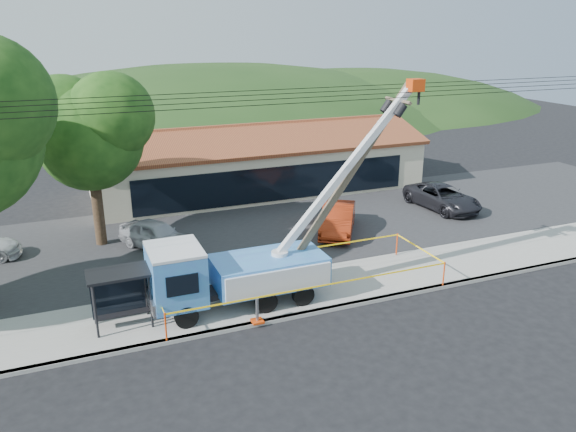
{
  "coord_description": "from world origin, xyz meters",
  "views": [
    {
      "loc": [
        -8.22,
        -16.04,
        10.97
      ],
      "look_at": [
        0.3,
        5.0,
        3.22
      ],
      "focal_mm": 35.0,
      "sensor_mm": 36.0,
      "label": 1
    }
  ],
  "objects_px": {
    "car_silver": "(158,250)",
    "car_red": "(337,234)",
    "utility_truck": "(235,270)",
    "car_dark": "(441,210)",
    "leaning_pole": "(346,180)",
    "bus_shelter": "(120,285)"
  },
  "relations": [
    {
      "from": "leaning_pole",
      "to": "car_silver",
      "type": "bearing_deg",
      "value": 133.86
    },
    {
      "from": "bus_shelter",
      "to": "car_dark",
      "type": "distance_m",
      "value": 21.46
    },
    {
      "from": "leaning_pole",
      "to": "bus_shelter",
      "type": "bearing_deg",
      "value": -179.15
    },
    {
      "from": "car_dark",
      "to": "car_red",
      "type": "bearing_deg",
      "value": -175.11
    },
    {
      "from": "bus_shelter",
      "to": "car_red",
      "type": "xyz_separation_m",
      "value": [
        12.15,
        5.96,
        -1.77
      ]
    },
    {
      "from": "leaning_pole",
      "to": "car_dark",
      "type": "height_order",
      "value": "leaning_pole"
    },
    {
      "from": "car_red",
      "to": "utility_truck",
      "type": "bearing_deg",
      "value": -110.43
    },
    {
      "from": "car_red",
      "to": "car_dark",
      "type": "relative_size",
      "value": 0.91
    },
    {
      "from": "utility_truck",
      "to": "car_red",
      "type": "bearing_deg",
      "value": 38.32
    },
    {
      "from": "leaning_pole",
      "to": "utility_truck",
      "type": "bearing_deg",
      "value": -176.93
    },
    {
      "from": "leaning_pole",
      "to": "car_dark",
      "type": "distance_m",
      "value": 13.71
    },
    {
      "from": "bus_shelter",
      "to": "car_dark",
      "type": "bearing_deg",
      "value": 19.21
    },
    {
      "from": "car_silver",
      "to": "car_red",
      "type": "xyz_separation_m",
      "value": [
        9.63,
        -1.41,
        0.0
      ]
    },
    {
      "from": "car_dark",
      "to": "utility_truck",
      "type": "bearing_deg",
      "value": -159.39
    },
    {
      "from": "car_red",
      "to": "car_dark",
      "type": "xyz_separation_m",
      "value": [
        7.94,
        1.37,
        0.0
      ]
    },
    {
      "from": "car_red",
      "to": "car_silver",
      "type": "bearing_deg",
      "value": -157.1
    },
    {
      "from": "bus_shelter",
      "to": "car_silver",
      "type": "xyz_separation_m",
      "value": [
        2.52,
        7.37,
        -1.77
      ]
    },
    {
      "from": "leaning_pole",
      "to": "car_silver",
      "type": "distance_m",
      "value": 11.14
    },
    {
      "from": "utility_truck",
      "to": "car_dark",
      "type": "height_order",
      "value": "utility_truck"
    },
    {
      "from": "utility_truck",
      "to": "car_red",
      "type": "height_order",
      "value": "utility_truck"
    },
    {
      "from": "utility_truck",
      "to": "car_dark",
      "type": "distance_m",
      "value": 17.42
    },
    {
      "from": "utility_truck",
      "to": "car_dark",
      "type": "relative_size",
      "value": 2.18
    }
  ]
}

